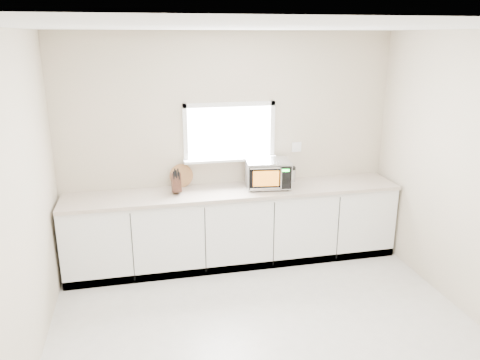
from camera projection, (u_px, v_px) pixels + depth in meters
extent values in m
plane|color=beige|center=(275.00, 346.00, 4.15)|extent=(4.00, 4.00, 0.00)
cube|color=#BAB194|center=(229.00, 148.00, 5.62)|extent=(4.00, 0.02, 2.70)
cube|color=white|center=(229.00, 132.00, 5.54)|extent=(1.00, 0.02, 0.60)
cube|color=white|center=(231.00, 159.00, 5.58)|extent=(1.12, 0.16, 0.03)
cube|color=white|center=(229.00, 104.00, 5.43)|extent=(1.10, 0.04, 0.05)
cube|color=white|center=(230.00, 159.00, 5.63)|extent=(1.10, 0.04, 0.05)
cube|color=white|center=(185.00, 134.00, 5.42)|extent=(0.05, 0.04, 0.70)
cube|color=white|center=(272.00, 130.00, 5.64)|extent=(0.05, 0.04, 0.70)
cube|color=white|center=(297.00, 147.00, 5.79)|extent=(0.12, 0.01, 0.12)
cube|color=white|center=(235.00, 227.00, 5.61)|extent=(3.92, 0.60, 0.88)
cube|color=beige|center=(235.00, 191.00, 5.46)|extent=(3.92, 0.64, 0.04)
cylinder|color=black|center=(251.00, 191.00, 5.39)|extent=(0.02, 0.02, 0.02)
cylinder|color=black|center=(249.00, 183.00, 5.68)|extent=(0.02, 0.02, 0.02)
cylinder|color=black|center=(288.00, 190.00, 5.43)|extent=(0.02, 0.02, 0.02)
cylinder|color=black|center=(283.00, 182.00, 5.72)|extent=(0.02, 0.02, 0.02)
cube|color=#B6B9BE|center=(268.00, 173.00, 5.51)|extent=(0.55, 0.45, 0.30)
cube|color=black|center=(270.00, 178.00, 5.32)|extent=(0.48, 0.08, 0.27)
cube|color=orange|center=(266.00, 179.00, 5.31)|extent=(0.30, 0.04, 0.18)
cylinder|color=silver|center=(281.00, 179.00, 5.31)|extent=(0.02, 0.02, 0.24)
cube|color=black|center=(285.00, 178.00, 5.33)|extent=(0.12, 0.02, 0.26)
cube|color=#19FF33|center=(286.00, 170.00, 5.30)|extent=(0.08, 0.02, 0.03)
cube|color=silver|center=(268.00, 161.00, 5.46)|extent=(0.55, 0.45, 0.01)
cube|color=#4A271A|center=(176.00, 182.00, 5.31)|extent=(0.11, 0.21, 0.25)
cube|color=black|center=(174.00, 175.00, 5.22)|extent=(0.02, 0.04, 0.09)
cube|color=black|center=(176.00, 174.00, 5.23)|extent=(0.02, 0.04, 0.09)
cube|color=black|center=(179.00, 176.00, 5.24)|extent=(0.02, 0.04, 0.09)
cube|color=black|center=(175.00, 173.00, 5.22)|extent=(0.02, 0.04, 0.09)
cube|color=black|center=(178.00, 172.00, 5.23)|extent=(0.02, 0.04, 0.09)
cylinder|color=olive|center=(181.00, 176.00, 5.52)|extent=(0.28, 0.07, 0.28)
cylinder|color=#B6B9BE|center=(291.00, 175.00, 5.75)|extent=(0.13, 0.13, 0.15)
cylinder|color=black|center=(291.00, 168.00, 5.72)|extent=(0.12, 0.12, 0.04)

